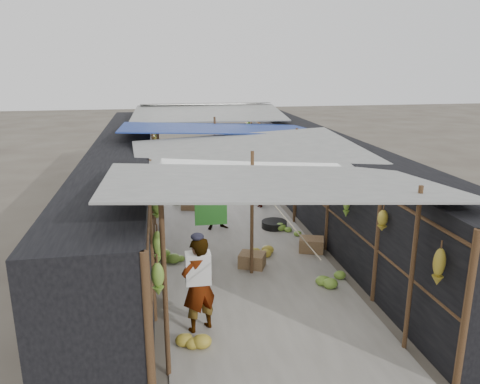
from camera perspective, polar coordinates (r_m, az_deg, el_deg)
ground at (r=7.40m, az=6.30°, el=-19.75°), size 80.00×80.00×0.00m
aisle_slab at (r=13.12m, az=-1.62°, el=-3.39°), size 3.60×16.00×0.02m
stall_left at (r=12.70m, az=-13.80°, el=0.88°), size 1.40×15.00×2.30m
stall_right at (r=13.44m, az=9.81°, el=1.91°), size 1.40×15.00×2.30m
crate_near at (r=10.14m, az=1.49°, el=-8.34°), size 0.66×0.61×0.32m
crate_mid at (r=11.06m, az=8.68°, el=-6.40°), size 0.67×0.60×0.33m
crate_back at (r=14.06m, az=-6.11°, el=-1.56°), size 0.57×0.51×0.30m
black_basin at (r=12.47m, az=4.18°, el=-4.00°), size 0.67×0.67×0.20m
vendor_elderly at (r=7.68m, az=-5.08°, el=-11.22°), size 0.71×0.61×1.63m
shopper_blue at (r=12.20m, az=-2.38°, el=-1.33°), size 0.75×0.61×1.45m
vendor_seated at (r=14.12m, az=2.40°, el=-0.27°), size 0.53×0.63×0.84m
market_canopy at (r=12.87m, az=-1.79°, el=7.25°), size 5.62×15.20×2.77m
hanging_bananas at (r=12.86m, az=-2.24°, el=3.83°), size 3.95×14.07×0.83m
floor_bananas at (r=12.59m, az=-0.08°, el=-3.62°), size 3.57×10.86×0.32m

